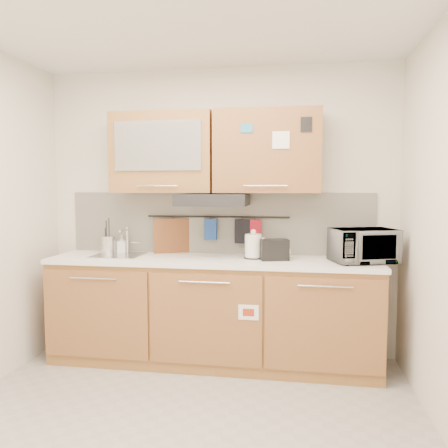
% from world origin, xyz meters
% --- Properties ---
extents(floor, '(3.20, 3.20, 0.00)m').
position_xyz_m(floor, '(0.00, 0.00, 0.00)').
color(floor, '#9E9993').
rests_on(floor, ground).
extents(wall_back, '(3.20, 0.00, 3.20)m').
position_xyz_m(wall_back, '(0.00, 1.50, 1.30)').
color(wall_back, silver).
rests_on(wall_back, ground).
extents(base_cabinet, '(2.80, 0.64, 0.88)m').
position_xyz_m(base_cabinet, '(0.00, 1.19, 0.41)').
color(base_cabinet, '#A17639').
rests_on(base_cabinet, floor).
extents(countertop, '(2.82, 0.62, 0.04)m').
position_xyz_m(countertop, '(0.00, 1.19, 0.90)').
color(countertop, white).
rests_on(countertop, base_cabinet).
extents(backsplash, '(2.80, 0.02, 0.56)m').
position_xyz_m(backsplash, '(0.00, 1.49, 1.20)').
color(backsplash, silver).
rests_on(backsplash, countertop).
extents(upper_cabinets, '(1.82, 0.37, 0.70)m').
position_xyz_m(upper_cabinets, '(-0.00, 1.32, 1.83)').
color(upper_cabinets, '#A17639').
rests_on(upper_cabinets, wall_back).
extents(range_hood, '(0.60, 0.46, 0.10)m').
position_xyz_m(range_hood, '(0.00, 1.25, 1.42)').
color(range_hood, black).
rests_on(range_hood, upper_cabinets).
extents(sink, '(0.42, 0.40, 0.26)m').
position_xyz_m(sink, '(-0.85, 1.21, 0.92)').
color(sink, silver).
rests_on(sink, countertop).
extents(utensil_rail, '(1.30, 0.02, 0.02)m').
position_xyz_m(utensil_rail, '(0.00, 1.45, 1.26)').
color(utensil_rail, black).
rests_on(utensil_rail, backsplash).
extents(utensil_crock, '(0.16, 0.16, 0.33)m').
position_xyz_m(utensil_crock, '(-0.98, 1.28, 1.00)').
color(utensil_crock, silver).
rests_on(utensil_crock, countertop).
extents(kettle, '(0.19, 0.18, 0.25)m').
position_xyz_m(kettle, '(0.35, 1.23, 1.02)').
color(kettle, white).
rests_on(kettle, countertop).
extents(toaster, '(0.26, 0.19, 0.17)m').
position_xyz_m(toaster, '(0.53, 1.18, 1.01)').
color(toaster, black).
rests_on(toaster, countertop).
extents(microwave, '(0.57, 0.47, 0.27)m').
position_xyz_m(microwave, '(1.25, 1.18, 1.06)').
color(microwave, '#999999').
rests_on(microwave, countertop).
extents(soap_bottle, '(0.09, 0.09, 0.17)m').
position_xyz_m(soap_bottle, '(-0.88, 1.35, 1.00)').
color(soap_bottle, '#999999').
rests_on(soap_bottle, countertop).
extents(cutting_board, '(0.34, 0.16, 0.44)m').
position_xyz_m(cutting_board, '(-0.41, 1.44, 1.02)').
color(cutting_board, brown).
rests_on(cutting_board, utensil_rail).
extents(oven_mitt, '(0.12, 0.04, 0.19)m').
position_xyz_m(oven_mitt, '(-0.06, 1.44, 1.14)').
color(oven_mitt, navy).
rests_on(oven_mitt, utensil_rail).
extents(dark_pouch, '(0.14, 0.05, 0.22)m').
position_xyz_m(dark_pouch, '(0.23, 1.44, 1.13)').
color(dark_pouch, black).
rests_on(dark_pouch, utensil_rail).
extents(pot_holder, '(0.12, 0.03, 0.15)m').
position_xyz_m(pot_holder, '(0.34, 1.44, 1.17)').
color(pot_holder, '#A81626').
rests_on(pot_holder, utensil_rail).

